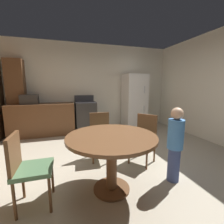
# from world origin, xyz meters

# --- Properties ---
(ground_plane) EXTENTS (14.00, 14.00, 0.00)m
(ground_plane) POSITION_xyz_m (0.00, 0.00, 0.00)
(ground_plane) COLOR #A89E89
(wall_back) EXTENTS (5.40, 0.12, 2.70)m
(wall_back) POSITION_xyz_m (0.00, 2.85, 1.35)
(wall_back) COLOR silver
(wall_back) RESTS_ON ground
(kitchen_counter) EXTENTS (1.72, 0.60, 0.90)m
(kitchen_counter) POSITION_xyz_m (-1.54, 2.45, 0.45)
(kitchen_counter) COLOR brown
(kitchen_counter) RESTS_ON ground
(pantry_column) EXTENTS (0.44, 0.36, 2.10)m
(pantry_column) POSITION_xyz_m (-2.18, 2.63, 1.05)
(pantry_column) COLOR brown
(pantry_column) RESTS_ON ground
(oven_range) EXTENTS (0.60, 0.60, 1.10)m
(oven_range) POSITION_xyz_m (-0.33, 2.45, 0.47)
(oven_range) COLOR #2D2B28
(oven_range) RESTS_ON ground
(refrigerator) EXTENTS (0.68, 0.68, 1.76)m
(refrigerator) POSITION_xyz_m (1.27, 2.40, 0.88)
(refrigerator) COLOR white
(refrigerator) RESTS_ON ground
(microwave) EXTENTS (0.44, 0.32, 0.26)m
(microwave) POSITION_xyz_m (-1.84, 2.45, 1.03)
(microwave) COLOR #2D2B28
(microwave) RESTS_ON kitchen_counter
(dining_table) EXTENTS (1.16, 1.16, 0.76)m
(dining_table) POSITION_xyz_m (-0.36, -0.39, 0.60)
(dining_table) COLOR brown
(dining_table) RESTS_ON ground
(chair_northeast) EXTENTS (0.56, 0.56, 0.87)m
(chair_northeast) POSITION_xyz_m (0.43, 0.19, 0.50)
(chair_northeast) COLOR brown
(chair_northeast) RESTS_ON ground
(chair_north) EXTENTS (0.43, 0.43, 0.87)m
(chair_north) POSITION_xyz_m (-0.29, 0.59, 0.50)
(chair_north) COLOR brown
(chair_north) RESTS_ON ground
(chair_west) EXTENTS (0.40, 0.40, 0.87)m
(chair_west) POSITION_xyz_m (-1.35, -0.39, 0.50)
(chair_west) COLOR brown
(chair_west) RESTS_ON ground
(person_child) EXTENTS (0.24, 0.24, 1.09)m
(person_child) POSITION_xyz_m (0.56, -0.46, 0.58)
(person_child) COLOR #3D4C84
(person_child) RESTS_ON ground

